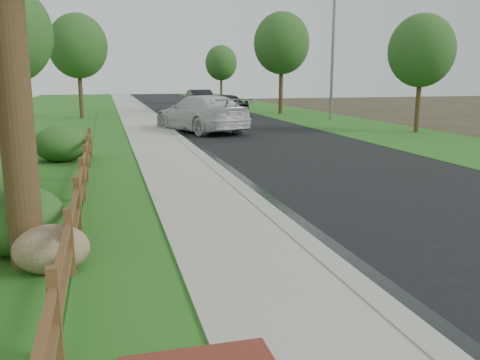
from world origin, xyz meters
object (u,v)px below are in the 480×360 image
object	(u,v)px
ranch_fence	(80,189)
white_suv	(201,113)
dark_car_mid	(221,104)
streetlight	(331,34)

from	to	relation	value
ranch_fence	white_suv	distance (m)	16.89
ranch_fence	white_suv	xyz separation A→B (m)	(5.60, 15.93, 0.38)
dark_car_mid	streetlight	distance (m)	9.65
streetlight	ranch_fence	bearing A→B (deg)	-126.08
ranch_fence	dark_car_mid	xyz separation A→B (m)	(9.08, 26.60, 0.25)
white_suv	dark_car_mid	xyz separation A→B (m)	(3.48, 10.67, -0.13)
ranch_fence	white_suv	world-z (taller)	white_suv
streetlight	white_suv	bearing A→B (deg)	-151.99
ranch_fence	dark_car_mid	bearing A→B (deg)	71.15
white_suv	streetlight	world-z (taller)	streetlight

